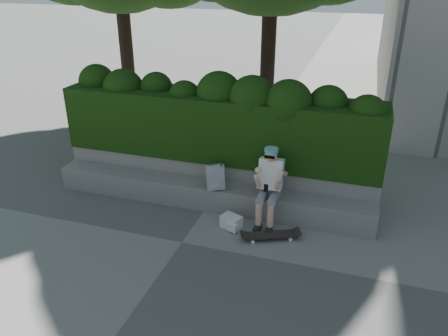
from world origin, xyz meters
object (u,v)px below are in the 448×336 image
(backpack_plaid, at_px, (215,177))
(backpack_ground, at_px, (231,222))
(person, at_px, (270,183))
(skateboard, at_px, (271,235))

(backpack_plaid, relative_size, backpack_ground, 1.34)
(person, relative_size, backpack_plaid, 3.09)
(person, xyz_separation_m, skateboard, (0.16, -0.53, -0.68))
(skateboard, bearing_deg, backpack_plaid, 128.34)
(backpack_plaid, xyz_separation_m, backpack_ground, (0.44, -0.46, -0.57))
(backpack_plaid, distance_m, backpack_ground, 0.85)
(backpack_plaid, height_order, backpack_ground, backpack_plaid)
(person, distance_m, skateboard, 0.87)
(person, height_order, backpack_plaid, person)
(person, relative_size, skateboard, 1.54)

